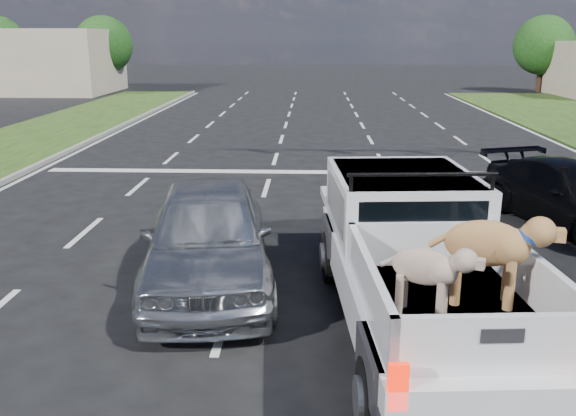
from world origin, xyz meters
The scene contains 8 objects.
ground centered at (0.00, 0.00, 0.00)m, with size 160.00×160.00×0.00m, color black.
road_markings centered at (0.00, 6.56, 0.01)m, with size 17.75×60.00×0.01m.
building_left centered at (-20.00, 36.00, 2.20)m, with size 10.00×8.00×4.40m, color #C4AE95.
tree_far_c centered at (-16.00, 38.00, 3.29)m, with size 4.20×4.20×5.40m.
tree_far_d centered at (16.00, 38.00, 3.29)m, with size 4.20×4.20×5.40m.
pickup_truck centered at (0.94, -0.04, 1.03)m, with size 2.60×6.07×2.22m.
silver_sedan centered at (-2.20, 1.39, 0.84)m, with size 1.98×4.92×1.67m, color #B2B5BA.
black_coupe centered at (5.00, 4.78, 0.69)m, with size 1.93×4.75×1.38m, color black.
Camera 1 is at (-0.53, -7.89, 3.95)m, focal length 38.00 mm.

